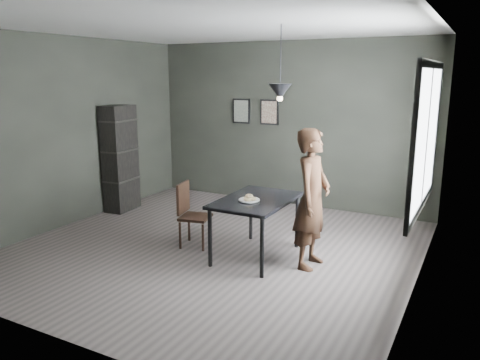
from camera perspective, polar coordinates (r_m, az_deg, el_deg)
The scene contains 13 objects.
ground at distance 6.26m, azimuth -3.08°, elevation -8.27°, with size 5.00×5.00×0.00m, color #3A3432.
back_wall at distance 8.13m, azimuth 5.94°, elevation 6.74°, with size 5.00×0.10×2.80m, color black.
ceiling at distance 5.87m, azimuth -3.42°, elevation 18.18°, with size 5.00×5.00×0.02m.
window_assembly at distance 5.27m, azimuth 21.77°, elevation 4.83°, with size 0.04×1.96×1.56m.
cafe_table at distance 5.77m, azimuth 1.96°, elevation -3.05°, with size 0.80×1.20×0.75m.
white_plate at distance 5.65m, azimuth 1.13°, elevation -2.52°, with size 0.23×0.23×0.01m, color white.
donut_pile at distance 5.64m, azimuth 1.13°, elevation -2.21°, with size 0.16×0.16×0.07m.
woman at distance 5.52m, azimuth 8.78°, elevation -2.29°, with size 0.60×0.40×1.65m, color black.
wood_chair at distance 6.23m, azimuth -6.13°, elevation -3.68°, with size 0.44×0.44×0.86m.
shelf_unit at distance 8.03m, azimuth -14.40°, elevation 2.56°, with size 0.33×0.58×1.75m, color black.
pendant_lamp at distance 5.55m, azimuth 4.90°, elevation 10.72°, with size 0.28×0.28×0.86m.
framed_print_left at distance 8.46m, azimuth 0.17°, elevation 8.40°, with size 0.34×0.04×0.44m.
framed_print_right at distance 8.22m, azimuth 3.60°, elevation 8.25°, with size 0.34×0.04×0.44m.
Camera 1 is at (3.02, -5.00, 2.25)m, focal length 35.00 mm.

